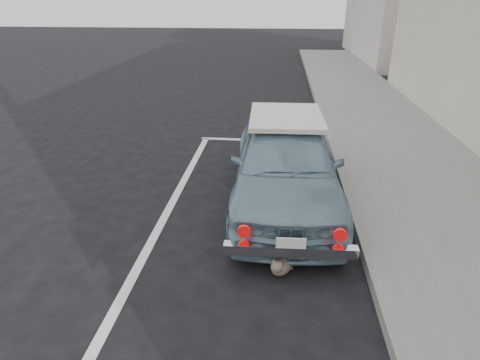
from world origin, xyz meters
name	(u,v)px	position (x,y,z in m)	size (l,w,h in m)	color
pline_front	(268,140)	(0.50, 6.50, 0.00)	(3.00, 0.12, 0.01)	silver
pline_side	(166,214)	(-0.90, 3.00, 0.00)	(0.12, 7.00, 0.01)	silver
retro_coupe	(285,161)	(0.85, 3.62, 0.68)	(1.69, 3.98, 1.34)	#7595AA
cat	(281,264)	(0.81, 1.77, 0.13)	(0.35, 0.49, 0.28)	#77685B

